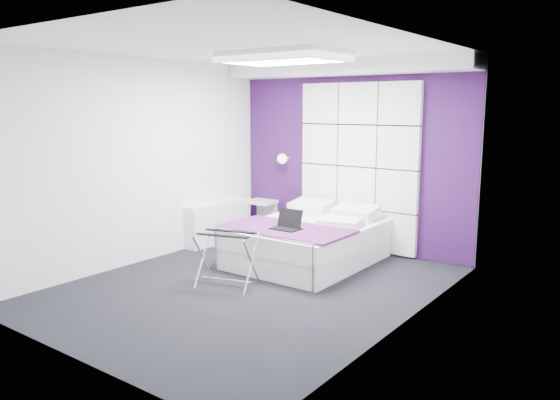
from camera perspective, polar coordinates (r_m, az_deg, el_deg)
name	(u,v)px	position (r m, az deg, el deg)	size (l,w,h in m)	color
floor	(251,287)	(6.19, -3.04, -9.03)	(4.40, 4.40, 0.00)	black
ceiling	(249,47)	(5.89, -3.27, 15.68)	(4.40, 4.40, 0.00)	white
wall_back	(350,156)	(7.71, 7.35, 4.54)	(3.60, 3.60, 0.00)	white
wall_left	(141,161)	(7.17, -14.33, 3.93)	(4.40, 4.40, 0.00)	white
wall_right	(407,186)	(4.96, 13.11, 1.48)	(4.40, 4.40, 0.00)	white
accent_wall	(350,156)	(7.70, 7.32, 4.54)	(3.58, 0.02, 2.58)	#320F43
soffit	(343,67)	(7.48, 6.60, 13.60)	(3.58, 0.50, 0.20)	white
headboard	(357,167)	(7.60, 8.10, 3.46)	(1.80, 0.08, 2.30)	silver
skylight	(283,56)	(6.35, 0.31, 14.80)	(1.36, 0.86, 0.12)	white
wall_lamp	(284,159)	(8.17, 0.40, 4.34)	(0.15, 0.15, 0.15)	white
radiator	(219,222)	(8.13, -6.43, -2.31)	(0.22, 1.20, 0.60)	white
bed	(307,241)	(7.05, 2.86, -4.29)	(1.57, 1.89, 0.67)	white
nightstand	(261,202)	(8.47, -1.96, -0.18)	(0.43, 0.34, 0.05)	white
luggage_rack	(227,259)	(6.16, -5.57, -6.19)	(0.62, 0.45, 0.61)	silver
laptop	(288,224)	(6.57, 0.85, -2.55)	(0.34, 0.24, 0.24)	black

